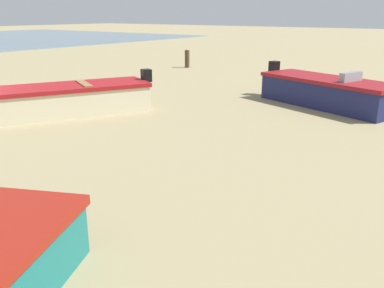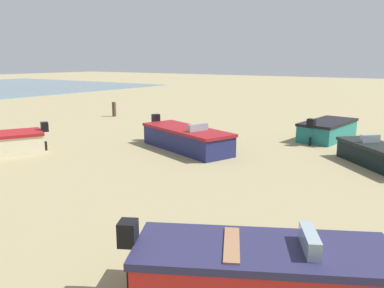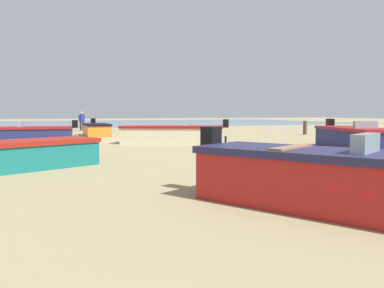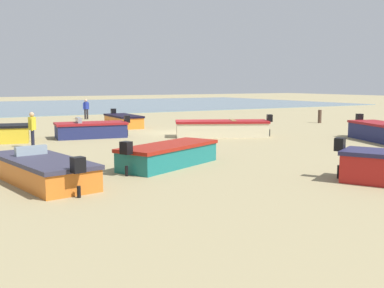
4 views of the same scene
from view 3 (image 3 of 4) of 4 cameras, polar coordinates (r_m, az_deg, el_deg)
ground_plane at (r=21.44m, az=-8.66°, el=0.54°), size 160.00×160.00×0.00m
tidal_water at (r=57.01m, az=-17.39°, el=2.96°), size 80.00×36.00×0.06m
boat_navy_0 at (r=21.09m, az=-22.35°, el=1.33°), size 4.09×2.22×1.14m
boat_orange_2 at (r=26.25m, az=-14.02°, el=2.10°), size 1.68×4.13×1.13m
boat_navy_3 at (r=17.07m, az=23.04°, el=0.77°), size 3.00×4.94×1.25m
boat_teal_5 at (r=11.27m, az=-24.32°, el=-1.47°), size 4.40×3.12×1.10m
boat_red_8 at (r=6.44m, az=18.23°, el=-4.85°), size 3.19×4.21×1.26m
boat_cream_9 at (r=19.03m, az=-2.90°, el=1.43°), size 5.21×3.73×1.20m
mooring_post_near_water at (r=27.85m, az=16.45°, el=2.33°), size 0.26×0.26×0.96m
beach_walker_distant at (r=33.96m, az=-16.08°, el=3.52°), size 0.54×0.40×1.62m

